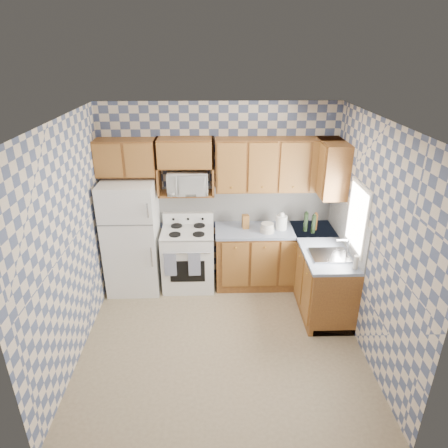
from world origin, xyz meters
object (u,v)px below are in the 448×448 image
(stove_body, at_px, (189,258))
(microwave, at_px, (187,182))
(refrigerator, at_px, (132,237))
(electric_kettle, at_px, (281,223))

(stove_body, distance_m, microwave, 1.17)
(refrigerator, height_order, microwave, microwave)
(electric_kettle, bearing_deg, refrigerator, -179.16)
(refrigerator, xyz_separation_m, stove_body, (0.80, 0.03, -0.39))
(refrigerator, distance_m, electric_kettle, 2.19)
(stove_body, bearing_deg, refrigerator, -178.22)
(refrigerator, relative_size, microwave, 2.95)
(refrigerator, relative_size, electric_kettle, 8.13)
(electric_kettle, bearing_deg, stove_body, -179.70)
(refrigerator, bearing_deg, stove_body, 1.78)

